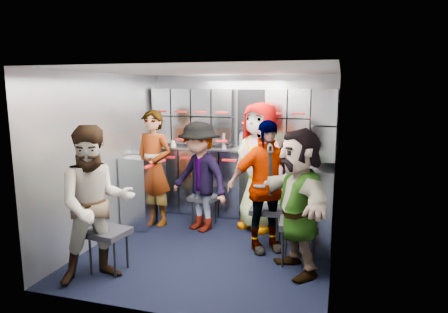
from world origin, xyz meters
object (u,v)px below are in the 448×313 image
(attendant_standing, at_px, (153,168))
(attendant_arc_e, at_px, (298,201))
(jump_seat_center, at_px, (262,197))
(jump_seat_mid_left, at_px, (204,199))
(attendant_arc_c, at_px, (260,166))
(attendant_arc_b, at_px, (199,177))
(jump_seat_near_left, at_px, (108,235))
(attendant_arc_d, at_px, (265,186))
(jump_seat_mid_right, at_px, (267,212))
(attendant_arc_a, at_px, (96,204))
(jump_seat_near_right, at_px, (299,226))

(attendant_standing, relative_size, attendant_arc_e, 1.06)
(jump_seat_center, bearing_deg, jump_seat_mid_left, -158.17)
(attendant_arc_e, bearing_deg, attendant_arc_c, 176.27)
(jump_seat_center, xyz_separation_m, attendant_standing, (-1.46, -0.43, 0.42))
(attendant_standing, bearing_deg, attendant_arc_b, 6.67)
(jump_seat_near_left, height_order, attendant_arc_e, attendant_arc_e)
(jump_seat_near_left, relative_size, attendant_arc_d, 0.29)
(jump_seat_mid_right, xyz_separation_m, attendant_arc_e, (0.44, -0.65, 0.35))
(attendant_arc_d, bearing_deg, attendant_arc_e, -79.85)
(jump_seat_mid_left, xyz_separation_m, attendant_arc_a, (-0.49, -1.81, 0.41))
(jump_seat_mid_left, distance_m, attendant_standing, 0.83)
(jump_seat_mid_left, bearing_deg, attendant_arc_c, 9.24)
(jump_seat_center, bearing_deg, attendant_arc_e, -65.02)
(jump_seat_mid_left, relative_size, jump_seat_mid_right, 0.91)
(jump_seat_near_left, bearing_deg, attendant_arc_c, 54.53)
(attendant_arc_c, distance_m, attendant_arc_d, 0.76)
(attendant_arc_b, bearing_deg, attendant_arc_d, 2.49)
(jump_seat_mid_left, relative_size, attendant_arc_e, 0.28)
(jump_seat_near_right, bearing_deg, jump_seat_center, 118.18)
(jump_seat_center, height_order, attendant_arc_e, attendant_arc_e)
(jump_seat_near_left, distance_m, attendant_arc_d, 1.82)
(jump_seat_mid_left, xyz_separation_m, attendant_arc_e, (1.40, -1.07, 0.38))
(attendant_standing, height_order, attendant_arc_d, attendant_standing)
(jump_seat_near_right, relative_size, attendant_arc_a, 0.31)
(attendant_arc_d, height_order, attendant_arc_e, attendant_arc_d)
(jump_seat_near_left, bearing_deg, jump_seat_center, 57.13)
(attendant_arc_e, bearing_deg, attendant_standing, -146.15)
(jump_seat_center, xyz_separation_m, attendant_arc_b, (-0.76, -0.48, 0.35))
(jump_seat_mid_right, height_order, attendant_arc_d, attendant_arc_d)
(attendant_arc_e, bearing_deg, jump_seat_mid_left, -159.44)
(jump_seat_near_left, bearing_deg, jump_seat_mid_right, 39.57)
(jump_seat_near_right, distance_m, attendant_arc_e, 0.37)
(jump_seat_near_left, distance_m, jump_seat_mid_right, 1.89)
(attendant_standing, bearing_deg, jump_seat_mid_left, 21.24)
(attendant_standing, height_order, attendant_arc_c, attendant_arc_c)
(jump_seat_near_left, height_order, jump_seat_mid_left, jump_seat_near_left)
(jump_seat_near_left, xyz_separation_m, attendant_arc_c, (1.25, 1.75, 0.46))
(jump_seat_near_right, height_order, attendant_arc_a, attendant_arc_a)
(jump_seat_near_right, bearing_deg, jump_seat_near_left, -158.72)
(jump_seat_mid_left, bearing_deg, attendant_standing, -169.62)
(jump_seat_mid_right, distance_m, attendant_arc_a, 2.04)
(attendant_arc_a, bearing_deg, jump_seat_mid_right, 2.05)
(jump_seat_near_right, xyz_separation_m, attendant_arc_c, (-0.64, 1.02, 0.43))
(attendant_arc_c, height_order, attendant_arc_e, attendant_arc_c)
(attendant_arc_b, height_order, attendant_arc_e, attendant_arc_e)
(jump_seat_mid_left, height_order, attendant_arc_a, attendant_arc_a)
(jump_seat_mid_left, distance_m, attendant_arc_c, 0.91)
(jump_seat_mid_right, distance_m, attendant_arc_e, 0.85)
(jump_seat_mid_left, height_order, jump_seat_near_right, jump_seat_near_right)
(jump_seat_mid_right, xyz_separation_m, attendant_arc_b, (-0.96, 0.25, 0.33))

